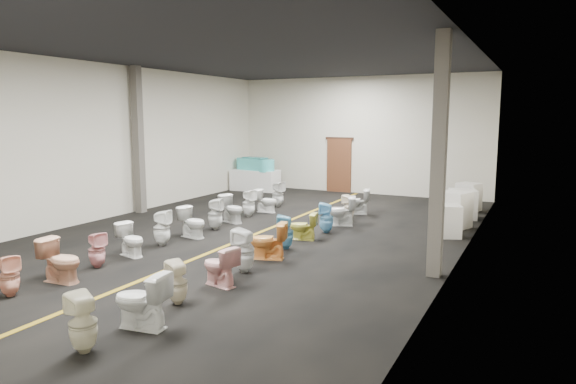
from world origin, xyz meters
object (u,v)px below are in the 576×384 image
Objects in this scene: toilet_right_3 at (220,266)px; toilet_right_8 at (326,218)px; toilet_left_4 at (131,240)px; toilet_right_10 at (349,207)px; appliance_crate_a at (447,221)px; toilet_right_1 at (141,300)px; toilet_right_0 at (83,323)px; toilet_left_8 at (232,209)px; toilet_right_5 at (268,241)px; toilet_left_11 at (278,194)px; display_table at (255,180)px; appliance_crate_c at (462,204)px; toilet_left_5 at (162,228)px; toilet_right_4 at (244,251)px; toilet_left_9 at (249,203)px; toilet_left_3 at (97,250)px; toilet_right_9 at (341,211)px; toilet_right_7 at (303,226)px; toilet_left_7 at (215,214)px; toilet_left_2 at (61,261)px; toilet_right_6 at (285,232)px; toilet_left_10 at (266,201)px; bathtub at (255,164)px; appliance_crate_d at (469,197)px; appliance_crate_b at (455,210)px; toilet_left_6 at (193,222)px; toilet_right_11 at (357,201)px; toilet_right_2 at (177,283)px.

toilet_right_3 is 4.73m from toilet_right_8.
toilet_left_4 is 6.48m from toilet_right_10.
toilet_right_1 is (-2.88, -7.73, 0.01)m from appliance_crate_a.
toilet_right_0 reaches higher than toilet_right_10.
toilet_left_8 is 0.99× the size of toilet_right_5.
toilet_left_11 reaches higher than toilet_right_8.
display_table is 6.41m from toilet_left_8.
appliance_crate_c is (8.38, -2.29, 0.01)m from display_table.
toilet_left_5 is 5.48m from toilet_right_0.
toilet_left_5 is 1.02× the size of toilet_right_1.
toilet_right_4 is 1.03m from toilet_right_5.
toilet_right_5 is at bearing -54.31° from toilet_left_4.
appliance_crate_c is at bearing -49.57° from toilet_left_9.
display_table is 11.08m from toilet_left_3.
toilet_right_9 is (-2.84, -2.56, -0.02)m from appliance_crate_c.
toilet_left_3 is 4.77m from toilet_right_7.
toilet_left_7 reaches higher than toilet_right_3.
toilet_left_2 is 1.02× the size of toilet_right_6.
toilet_right_4 reaches higher than toilet_right_3.
toilet_right_0 reaches higher than toilet_right_7.
toilet_left_11 reaches higher than toilet_right_3.
toilet_left_10 is 0.84× the size of toilet_left_11.
toilet_right_0 is at bearing -20.02° from toilet_right_6.
toilet_right_9 is (5.54, -4.85, -0.01)m from display_table.
bathtub is 8.46m from appliance_crate_d.
bathtub is at bearing -150.85° from toilet_right_9.
toilet_right_8 is at bearing -58.95° from toilet_left_5.
toilet_left_6 is at bearing -143.84° from appliance_crate_b.
toilet_left_2 is 5.52m from toilet_right_7.
toilet_left_8 is at bearing -144.34° from toilet_right_4.
toilet_left_11 is 10.03m from toilet_right_1.
bathtub is 2.32× the size of toilet_right_0.
toilet_left_4 is 0.90× the size of toilet_right_8.
bathtub is 6.23m from toilet_right_11.
toilet_right_0 is at bearing 12.99° from toilet_right_3.
toilet_right_10 is at bearing -25.21° from toilet_left_6.
toilet_right_9 is at bearing -27.83° from bathtub.
toilet_right_10 is at bearing 179.72° from toilet_right_4.
toilet_right_9 is at bearing 178.98° from appliance_crate_a.
appliance_crate_b is 8.38m from toilet_left_4.
toilet_right_1 reaches higher than toilet_right_7.
bathtub reaches higher than toilet_right_7.
appliance_crate_a is 2.84m from toilet_right_9.
toilet_left_8 reaches higher than toilet_right_2.
toilet_right_9 is at bearing 160.82° from toilet_right_5.
toilet_left_9 is 7.26m from toilet_right_2.
toilet_right_6 is at bearing -109.18° from toilet_left_8.
toilet_left_6 is 1.98m from toilet_left_8.
toilet_left_7 reaches higher than toilet_right_10.
toilet_left_3 is (-5.74, -8.47, -0.07)m from appliance_crate_c.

